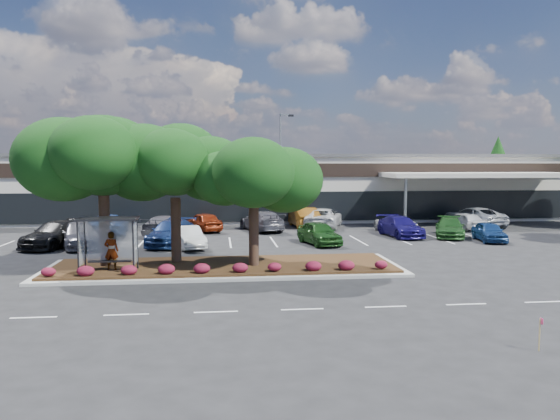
{
  "coord_description": "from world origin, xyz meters",
  "views": [
    {
      "loc": [
        -2.27,
        -23.69,
        5.45
      ],
      "look_at": [
        1.43,
        8.94,
        2.6
      ],
      "focal_mm": 35.0,
      "sensor_mm": 36.0,
      "label": 1
    }
  ],
  "objects": [
    {
      "name": "ground",
      "position": [
        0.0,
        0.0,
        0.0
      ],
      "size": [
        160.0,
        160.0,
        0.0
      ],
      "primitive_type": "plane",
      "color": "black",
      "rests_on": "ground"
    },
    {
      "name": "retail_store",
      "position": [
        0.06,
        33.91,
        3.15
      ],
      "size": [
        80.4,
        25.2,
        6.25
      ],
      "color": "#BCB7AD",
      "rests_on": "ground"
    },
    {
      "name": "landscape_island",
      "position": [
        -2.0,
        4.0,
        0.12
      ],
      "size": [
        18.0,
        6.0,
        0.26
      ],
      "color": "#A9A8A3",
      "rests_on": "ground"
    },
    {
      "name": "lane_markings",
      "position": [
        -0.14,
        10.42,
        0.01
      ],
      "size": [
        33.12,
        20.06,
        0.01
      ],
      "color": "silver",
      "rests_on": "ground"
    },
    {
      "name": "shrub_row",
      "position": [
        -2.0,
        1.9,
        0.51
      ],
      "size": [
        17.0,
        0.8,
        0.5
      ],
      "primitive_type": null,
      "color": "maroon",
      "rests_on": "landscape_island"
    },
    {
      "name": "bus_shelter",
      "position": [
        -7.5,
        2.95,
        2.31
      ],
      "size": [
        2.75,
        1.55,
        2.59
      ],
      "color": "black",
      "rests_on": "landscape_island"
    },
    {
      "name": "island_tree_west",
      "position": [
        -8.0,
        4.5,
        4.21
      ],
      "size": [
        7.2,
        7.2,
        7.89
      ],
      "primitive_type": null,
      "color": "#0B350B",
      "rests_on": "landscape_island"
    },
    {
      "name": "island_tree_mid",
      "position": [
        -4.5,
        5.2,
        3.92
      ],
      "size": [
        6.6,
        6.6,
        7.32
      ],
      "primitive_type": null,
      "color": "#0B350B",
      "rests_on": "landscape_island"
    },
    {
      "name": "island_tree_east",
      "position": [
        -0.5,
        3.7,
        3.51
      ],
      "size": [
        5.8,
        5.8,
        6.5
      ],
      "primitive_type": null,
      "color": "#0B350B",
      "rests_on": "landscape_island"
    },
    {
      "name": "conifer_north_east",
      "position": [
        34.0,
        44.0,
        4.5
      ],
      "size": [
        3.96,
        3.96,
        9.0
      ],
      "primitive_type": "cone",
      "color": "#0B350B",
      "rests_on": "ground"
    },
    {
      "name": "person_waiting",
      "position": [
        -7.46,
        3.27,
        1.2
      ],
      "size": [
        0.73,
        0.52,
        1.87
      ],
      "primitive_type": "imported",
      "rotation": [
        0.0,
        0.0,
        3.03
      ],
      "color": "#594C47",
      "rests_on": "landscape_island"
    },
    {
      "name": "light_pole",
      "position": [
        3.4,
        25.07,
        4.37
      ],
      "size": [
        1.42,
        0.69,
        9.86
      ],
      "rotation": [
        0.0,
        0.0,
        0.26
      ],
      "color": "#A9A8A3",
      "rests_on": "ground"
    },
    {
      "name": "survey_stake",
      "position": [
        6.95,
        -9.24,
        0.63
      ],
      "size": [
        0.07,
        0.14,
        0.97
      ],
      "color": "#9F8653",
      "rests_on": "ground"
    },
    {
      "name": "car_0",
      "position": [
        -12.75,
        12.82,
        0.83
      ],
      "size": [
        4.14,
        6.15,
        1.65
      ],
      "primitive_type": "imported",
      "rotation": [
        0.0,
        0.0,
        -0.35
      ],
      "color": "black",
      "rests_on": "ground"
    },
    {
      "name": "car_1",
      "position": [
        -11.2,
        12.51,
        0.79
      ],
      "size": [
        3.92,
        5.84,
        1.57
      ],
      "primitive_type": "imported",
      "rotation": [
        0.0,
        0.0,
        0.35
      ],
      "color": "#5D5C64",
      "rests_on": "ground"
    },
    {
      "name": "car_2",
      "position": [
        -4.2,
        11.33,
        0.69
      ],
      "size": [
        2.58,
        4.46,
        1.39
      ],
      "primitive_type": "imported",
      "rotation": [
        0.0,
        0.0,
        0.28
      ],
      "color": "white",
      "rests_on": "ground"
    },
    {
      "name": "car_3",
      "position": [
        -5.38,
        12.77,
        0.82
      ],
      "size": [
        3.46,
        6.01,
        1.64
      ],
      "primitive_type": "imported",
      "rotation": [
        0.0,
        0.0,
        -0.22
      ],
      "color": "navy",
      "rests_on": "ground"
    },
    {
      "name": "car_4",
      "position": [
        4.41,
        11.94,
        0.76
      ],
      "size": [
        2.76,
        4.78,
        1.53
      ],
      "primitive_type": "imported",
      "rotation": [
        0.0,
        0.0,
        0.23
      ],
      "color": "#1A4516",
      "rests_on": "ground"
    },
    {
      "name": "car_6",
      "position": [
        11.1,
        15.08,
        0.74
      ],
      "size": [
        2.6,
        5.31,
        1.49
      ],
      "primitive_type": "imported",
      "rotation": [
        0.0,
        0.0,
        0.1
      ],
      "color": "#160F59",
      "rests_on": "ground"
    },
    {
      "name": "car_7",
      "position": [
        16.42,
        12.01,
        0.67
      ],
      "size": [
        2.21,
        4.16,
        1.35
      ],
      "primitive_type": "imported",
      "rotation": [
        0.0,
        0.0,
        -0.16
      ],
      "color": "navy",
      "rests_on": "ground"
    },
    {
      "name": "car_8",
      "position": [
        14.61,
        14.41,
        0.71
      ],
      "size": [
        3.63,
        5.26,
        1.41
      ],
      "primitive_type": "imported",
      "rotation": [
        0.0,
        0.0,
        -0.38
      ],
      "color": "#204E1E",
      "rests_on": "ground"
    },
    {
      "name": "car_9",
      "position": [
        -10.53,
        18.32,
        0.8
      ],
      "size": [
        3.21,
        5.97,
        1.59
      ],
      "primitive_type": "imported",
      "rotation": [
        0.0,
        0.0,
        3.24
      ],
      "color": "navy",
      "rests_on": "ground"
    },
    {
      "name": "car_10",
      "position": [
        -6.11,
        17.51,
        0.77
      ],
      "size": [
        3.79,
        5.72,
        1.54
      ],
      "primitive_type": "imported",
      "rotation": [
        0.0,
        0.0,
        2.81
      ],
      "color": "#4E4E56",
      "rests_on": "ground"
    },
    {
      "name": "car_11",
      "position": [
        -3.46,
        19.85,
        0.76
      ],
      "size": [
        3.4,
        4.83,
        1.53
      ],
      "primitive_type": "imported",
      "rotation": [
        0.0,
        0.0,
        3.54
      ],
      "color": "maroon",
      "rests_on": "ground"
    },
    {
      "name": "car_12",
      "position": [
        1.19,
        19.65,
        0.8
      ],
      "size": [
        3.73,
        5.94,
        1.6
      ],
      "primitive_type": "imported",
      "rotation": [
        0.0,
        0.0,
        3.43
      ],
      "color": "#4E4D54",
      "rests_on": "ground"
    },
    {
      "name": "car_13",
      "position": [
        6.53,
        21.37,
        0.81
      ],
      "size": [
        4.38,
        6.37,
        1.62
      ],
      "primitive_type": "imported",
      "rotation": [
        0.0,
        0.0,
        2.82
      ],
      "color": "silver",
      "rests_on": "ground"
    },
    {
      "name": "car_14",
      "position": [
        4.91,
        21.88,
        0.85
      ],
      "size": [
        2.19,
        5.26,
        1.69
      ],
      "primitive_type": "imported",
      "rotation": [
        0.0,
        0.0,
        3.22
      ],
      "color": "brown",
      "rests_on": "ground"
    },
    {
      "name": "car_15",
      "position": [
        11.44,
        17.51,
        0.66
      ],
      "size": [
        2.45,
        4.89,
        1.33
      ],
      "primitive_type": "imported",
      "rotation": [
        0.0,
        0.0,
        3.19
      ],
      "color": "#B7B7B7",
      "rests_on": "ground"
    },
    {
      "name": "car_16",
      "position": [
        19.34,
        20.33,
        0.84
      ],
      "size": [
        3.99,
        6.49,
        1.68
      ],
      "primitive_type": "imported",
      "rotation": [
        0.0,
        0.0,
        3.35
      ],
      "color": "#A5A9B1",
      "rests_on": "ground"
    },
    {
      "name": "car_17",
      "position": [
        17.59,
        18.53,
        0.73
      ],
      "size": [
        2.57,
        4.52,
        1.45
      ],
      "primitive_type": "imported",
      "rotation": [
        0.0,
        0.0,
        3.35
      ],
      "color": "white",
      "rests_on": "ground"
    }
  ]
}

